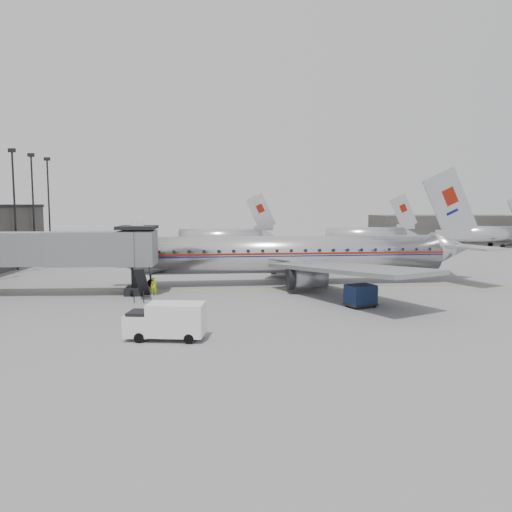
{
  "coord_description": "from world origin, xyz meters",
  "views": [
    {
      "loc": [
        -0.47,
        -42.47,
        8.34
      ],
      "look_at": [
        2.12,
        6.76,
        3.2
      ],
      "focal_mm": 35.0,
      "sensor_mm": 36.0,
      "label": 1
    }
  ],
  "objects": [
    {
      "name": "jet_bridge",
      "position": [
        -16.66,
        3.67,
        4.18
      ],
      "size": [
        21.0,
        6.2,
        7.1
      ],
      "color": "#585A5C",
      "rests_on": "ground"
    },
    {
      "name": "ramp_worker",
      "position": [
        -7.43,
        3.0,
        0.84
      ],
      "size": [
        0.71,
        0.58,
        1.68
      ],
      "primitive_type": "imported",
      "rotation": [
        0.0,
        0.0,
        0.33
      ],
      "color": "#CDEA1B",
      "rests_on": "ground"
    },
    {
      "name": "distant_aircraft_far",
      "position": [
        48.21,
        50.0,
        2.73
      ],
      "size": [
        16.39,
        3.2,
        10.26
      ],
      "color": "silver",
      "rests_on": "ground"
    },
    {
      "name": "distant_aircraft_near",
      "position": [
        -1.79,
        42.0,
        2.73
      ],
      "size": [
        16.39,
        3.2,
        10.26
      ],
      "color": "silver",
      "rests_on": "ground"
    },
    {
      "name": "airliner",
      "position": [
        6.78,
        9.05,
        3.11
      ],
      "size": [
        39.15,
        36.2,
        12.38
      ],
      "rotation": [
        0.0,
        0.0,
        0.06
      ],
      "color": "silver",
      "rests_on": "ground"
    },
    {
      "name": "apron_line",
      "position": [
        3.0,
        6.0,
        0.01
      ],
      "size": [
        60.0,
        0.15,
        0.01
      ],
      "primitive_type": "cube",
      "rotation": [
        0.0,
        0.0,
        1.57
      ],
      "color": "gold",
      "rests_on": "ground"
    },
    {
      "name": "hangar",
      "position": [
        45.0,
        60.0,
        3.0
      ],
      "size": [
        30.0,
        12.0,
        6.0
      ],
      "primitive_type": "cube",
      "color": "#363331",
      "rests_on": "ground"
    },
    {
      "name": "distant_aircraft_mid",
      "position": [
        24.21,
        46.0,
        2.73
      ],
      "size": [
        16.39,
        3.2,
        10.26
      ],
      "color": "silver",
      "rests_on": "ground"
    },
    {
      "name": "ground",
      "position": [
        0.0,
        0.0,
        0.0
      ],
      "size": [
        160.0,
        160.0,
        0.0
      ],
      "primitive_type": "plane",
      "color": "slate",
      "rests_on": "ground"
    },
    {
      "name": "service_van",
      "position": [
        -4.42,
        -12.07,
        1.2
      ],
      "size": [
        5.05,
        2.45,
        2.28
      ],
      "rotation": [
        0.0,
        0.0,
        -0.13
      ],
      "color": "white",
      "rests_on": "ground"
    },
    {
      "name": "baggage_cart_navy",
      "position": [
        10.13,
        -3.02,
        0.97
      ],
      "size": [
        2.83,
        2.55,
        1.82
      ],
      "rotation": [
        0.0,
        0.0,
        0.41
      ],
      "color": "#0E1A3A",
      "rests_on": "ground"
    }
  ]
}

